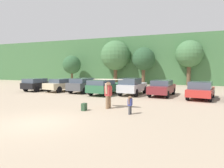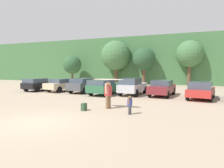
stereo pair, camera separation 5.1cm
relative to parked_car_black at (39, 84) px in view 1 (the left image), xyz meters
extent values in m
plane|color=tan|center=(9.68, -11.00, -0.76)|extent=(120.00, 120.00, 0.00)
cube|color=#427042|center=(9.68, 20.47, 3.19)|extent=(108.00, 12.00, 7.90)
cylinder|color=brown|center=(-3.39, 12.00, 0.17)|extent=(0.37, 0.37, 1.85)
sphere|color=#2D5633|center=(-3.39, 12.00, 2.45)|extent=(3.20, 3.20, 3.20)
cylinder|color=brown|center=(4.24, 13.48, 0.56)|extent=(0.62, 0.62, 2.63)
sphere|color=#427042|center=(4.24, 13.48, 3.97)|extent=(4.93, 4.93, 4.93)
cylinder|color=brown|center=(9.14, 13.02, 0.51)|extent=(0.53, 0.53, 2.54)
sphere|color=#284C2D|center=(9.14, 13.02, 3.30)|extent=(3.57, 3.57, 3.57)
cylinder|color=brown|center=(15.78, 13.85, 0.75)|extent=(0.56, 0.56, 3.02)
sphere|color=#427042|center=(15.78, 13.85, 3.95)|extent=(3.97, 3.97, 3.97)
cube|color=black|center=(0.01, 0.19, -0.12)|extent=(1.98, 4.17, 0.65)
cube|color=#3F4C5B|center=(-0.02, -0.59, 0.43)|extent=(1.76, 2.29, 0.45)
cylinder|color=black|center=(-0.75, 1.58, -0.45)|extent=(0.25, 0.63, 0.62)
cylinder|color=black|center=(0.88, 1.51, -0.45)|extent=(0.25, 0.63, 0.62)
cylinder|color=black|center=(-0.86, -1.13, -0.45)|extent=(0.25, 0.63, 0.62)
cylinder|color=black|center=(0.77, -1.20, -0.45)|extent=(0.25, 0.63, 0.62)
cube|color=beige|center=(2.91, 0.76, -0.10)|extent=(2.59, 4.88, 0.64)
cube|color=#3F4C5B|center=(2.87, 0.51, 0.43)|extent=(2.06, 2.74, 0.42)
cylinder|color=black|center=(2.40, 2.41, -0.42)|extent=(0.34, 0.71, 0.68)
cylinder|color=black|center=(3.98, 2.11, -0.42)|extent=(0.34, 0.71, 0.68)
cylinder|color=black|center=(1.85, -0.60, -0.42)|extent=(0.34, 0.71, 0.68)
cylinder|color=black|center=(3.43, -0.89, -0.42)|extent=(0.34, 0.71, 0.68)
cube|color=#4C4F54|center=(5.60, 0.67, -0.05)|extent=(1.90, 4.45, 0.75)
cube|color=#3F4C5B|center=(5.59, 0.26, 0.54)|extent=(1.70, 2.63, 0.43)
cylinder|color=black|center=(4.87, 2.14, -0.43)|extent=(0.24, 0.67, 0.67)
cylinder|color=black|center=(6.44, 2.09, -0.43)|extent=(0.24, 0.67, 0.67)
cylinder|color=black|center=(4.77, -0.75, -0.43)|extent=(0.24, 0.67, 0.67)
cylinder|color=black|center=(6.34, -0.81, -0.43)|extent=(0.24, 0.67, 0.67)
cube|color=#2D6642|center=(8.51, -0.04, -0.08)|extent=(2.27, 4.91, 0.69)
cube|color=#3F4C5B|center=(8.42, -1.12, 0.49)|extent=(1.94, 2.53, 0.43)
cylinder|color=black|center=(7.77, 1.60, -0.42)|extent=(0.27, 0.68, 0.67)
cylinder|color=black|center=(9.48, 1.47, -0.42)|extent=(0.27, 0.68, 0.67)
cylinder|color=black|center=(7.53, -1.55, -0.42)|extent=(0.27, 0.68, 0.67)
cylinder|color=black|center=(9.24, -1.68, -0.42)|extent=(0.27, 0.68, 0.67)
cube|color=silver|center=(11.01, 0.59, -0.04)|extent=(1.90, 4.32, 0.72)
cube|color=#3F4C5B|center=(10.98, -0.19, 0.60)|extent=(1.67, 2.20, 0.56)
cylinder|color=black|center=(10.32, 2.02, -0.40)|extent=(0.25, 0.73, 0.72)
cylinder|color=black|center=(11.85, 1.95, -0.40)|extent=(0.25, 0.73, 0.72)
cylinder|color=black|center=(10.18, -0.77, -0.40)|extent=(0.25, 0.73, 0.72)
cylinder|color=black|center=(11.71, -0.85, -0.40)|extent=(0.25, 0.73, 0.72)
cube|color=maroon|center=(13.76, 0.86, -0.10)|extent=(2.10, 4.50, 0.67)
cube|color=#3F4C5B|center=(13.75, 0.73, 0.47)|extent=(1.78, 2.38, 0.47)
cylinder|color=black|center=(13.10, 2.36, -0.44)|extent=(0.27, 0.66, 0.64)
cylinder|color=black|center=(14.66, 2.23, -0.44)|extent=(0.27, 0.66, 0.64)
cylinder|color=black|center=(12.86, -0.52, -0.44)|extent=(0.27, 0.66, 0.64)
cylinder|color=black|center=(14.42, -0.65, -0.44)|extent=(0.27, 0.66, 0.64)
cube|color=#B72D28|center=(17.06, 0.16, -0.15)|extent=(2.42, 4.50, 0.57)
cube|color=#3F4C5B|center=(16.99, -0.34, 0.42)|extent=(1.95, 2.23, 0.58)
cylinder|color=black|center=(16.45, 1.67, -0.44)|extent=(0.31, 0.67, 0.65)
cylinder|color=black|center=(18.08, 1.44, -0.44)|extent=(0.31, 0.67, 0.65)
cylinder|color=black|center=(16.05, -1.13, -0.44)|extent=(0.31, 0.67, 0.65)
cylinder|color=black|center=(17.68, -1.36, -0.44)|extent=(0.31, 0.67, 0.65)
cylinder|color=#8C6B4C|center=(11.44, -6.71, -0.35)|extent=(0.19, 0.19, 0.82)
cylinder|color=#8C6B4C|center=(11.48, -6.42, -0.35)|extent=(0.19, 0.19, 0.82)
cube|color=#B23838|center=(11.46, -6.56, 0.37)|extent=(0.37, 0.46, 0.63)
sphere|color=#D8AD8C|center=(11.46, -6.56, 0.81)|extent=(0.26, 0.26, 0.26)
cylinder|color=#D8AD8C|center=(11.42, -6.79, 0.53)|extent=(0.17, 0.24, 0.67)
cylinder|color=#D8AD8C|center=(11.49, -6.34, 0.53)|extent=(0.18, 0.32, 0.67)
cylinder|color=#4C4C51|center=(13.21, -7.72, -0.51)|extent=(0.12, 0.12, 0.49)
cylinder|color=#4C4C51|center=(13.23, -7.55, -0.51)|extent=(0.12, 0.12, 0.49)
cube|color=#333D8C|center=(13.22, -7.64, -0.08)|extent=(0.22, 0.28, 0.38)
sphere|color=#8C664C|center=(13.22, -7.64, 0.19)|extent=(0.16, 0.16, 0.16)
cylinder|color=#8C664C|center=(13.20, -7.77, 0.02)|extent=(0.10, 0.14, 0.41)
cylinder|color=#8C664C|center=(13.24, -7.50, 0.02)|extent=(0.10, 0.16, 0.41)
ellipsoid|color=beige|center=(11.42, -6.55, 1.09)|extent=(2.09, 0.63, 0.07)
cube|color=#2D4C33|center=(10.36, -7.73, -0.53)|extent=(0.24, 0.34, 0.45)
camera|label=1|loc=(16.42, -18.24, 1.78)|focal=32.33mm
camera|label=2|loc=(16.47, -18.22, 1.78)|focal=32.33mm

